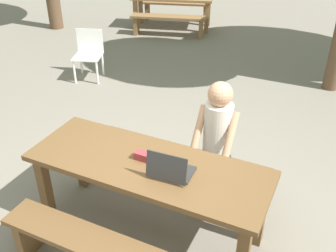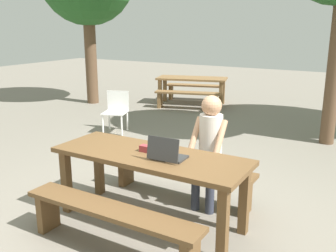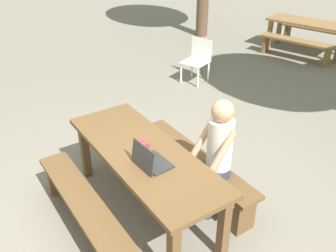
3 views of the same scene
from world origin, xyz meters
name	(u,v)px [view 2 (image 2 of 3)]	position (x,y,z in m)	size (l,w,h in m)	color
ground_plane	(151,221)	(0.00, 0.00, 0.00)	(30.00, 30.00, 0.00)	gray
picnic_table_front	(150,164)	(0.00, 0.00, 0.66)	(2.09, 0.76, 0.78)	brown
bench_near	(110,219)	(0.00, -0.68, 0.34)	(1.85, 0.30, 0.46)	brown
bench_far	(181,171)	(0.00, 0.68, 0.34)	(1.85, 0.30, 0.46)	brown
laptop	(167,154)	(0.24, -0.07, 0.84)	(0.35, 0.29, 0.25)	#2D2D2D
small_pouch	(146,149)	(-0.07, 0.03, 0.81)	(0.13, 0.08, 0.07)	#993338
person_seated	(209,144)	(0.38, 0.64, 0.77)	(0.37, 0.39, 1.32)	#333847
plastic_chair	(116,110)	(-2.55, 2.69, 0.43)	(0.56, 0.56, 0.80)	white
picnic_table_mid	(192,82)	(-2.48, 5.82, 0.60)	(1.93, 1.20, 0.71)	olive
bench_mid_south	(187,96)	(-2.31, 5.24, 0.32)	(1.64, 0.75, 0.44)	olive
bench_mid_north	(196,89)	(-2.65, 6.40, 0.32)	(1.64, 0.75, 0.44)	olive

